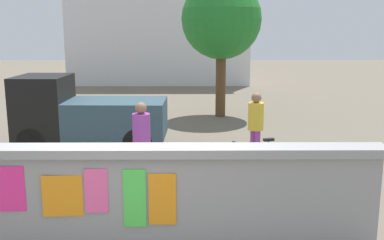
% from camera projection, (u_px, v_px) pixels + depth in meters
% --- Properties ---
extents(ground, '(60.00, 60.00, 0.00)m').
position_uv_depth(ground, '(167.00, 125.00, 14.04)').
color(ground, '#6B6051').
extents(poster_wall, '(6.68, 0.42, 1.44)m').
position_uv_depth(poster_wall, '(137.00, 196.00, 6.05)').
color(poster_wall, gray).
rests_on(poster_wall, ground).
extents(auto_rickshaw_truck, '(3.64, 1.60, 1.85)m').
position_uv_depth(auto_rickshaw_truck, '(84.00, 114.00, 11.04)').
color(auto_rickshaw_truck, black).
rests_on(auto_rickshaw_truck, ground).
extents(motorcycle, '(1.90, 0.56, 0.87)m').
position_uv_depth(motorcycle, '(54.00, 185.00, 7.33)').
color(motorcycle, black).
rests_on(motorcycle, ground).
extents(bicycle_near, '(1.66, 0.60, 0.95)m').
position_uv_depth(bicycle_near, '(260.00, 169.00, 8.45)').
color(bicycle_near, black).
rests_on(bicycle_near, ground).
extents(person_walking, '(0.45, 0.45, 1.62)m').
position_uv_depth(person_walking, '(256.00, 121.00, 9.75)').
color(person_walking, purple).
rests_on(person_walking, ground).
extents(person_bystander, '(0.44, 0.44, 1.62)m').
position_uv_depth(person_bystander, '(141.00, 135.00, 8.49)').
color(person_bystander, purple).
rests_on(person_bystander, ground).
extents(tree_roadside, '(2.67, 2.67, 4.62)m').
position_uv_depth(tree_roadside, '(221.00, 20.00, 14.82)').
color(tree_roadside, brown).
rests_on(tree_roadside, ground).
extents(building_background, '(9.94, 4.63, 7.86)m').
position_uv_depth(building_background, '(160.00, 11.00, 24.85)').
color(building_background, silver).
rests_on(building_background, ground).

